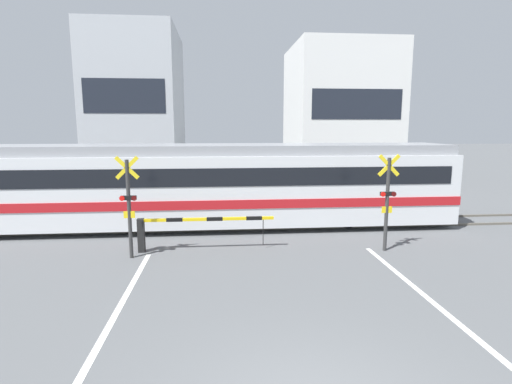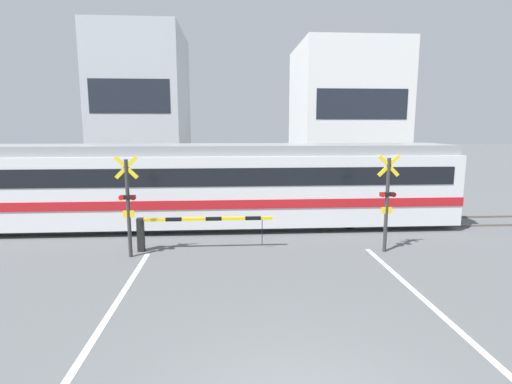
% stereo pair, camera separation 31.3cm
% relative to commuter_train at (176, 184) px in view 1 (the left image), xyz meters
% --- Properties ---
extents(rail_track_near, '(50.00, 0.10, 0.08)m').
position_rel_commuter_train_xyz_m(rail_track_near, '(2.88, -0.72, -1.65)').
color(rail_track_near, '#5B564C').
rests_on(rail_track_near, ground_plane).
extents(rail_track_far, '(50.00, 0.10, 0.08)m').
position_rel_commuter_train_xyz_m(rail_track_far, '(2.88, 0.72, -1.65)').
color(rail_track_far, '#5B564C').
rests_on(rail_track_far, ground_plane).
extents(road_stripe_left, '(0.14, 11.41, 0.01)m').
position_rel_commuter_train_xyz_m(road_stripe_left, '(-0.54, -9.02, -1.69)').
color(road_stripe_left, white).
rests_on(road_stripe_left, ground_plane).
extents(road_stripe_right, '(0.14, 11.41, 0.01)m').
position_rel_commuter_train_xyz_m(road_stripe_right, '(6.30, -9.02, -1.69)').
color(road_stripe_right, white).
rests_on(road_stripe_right, ground_plane).
extents(commuter_train, '(20.97, 2.88, 3.16)m').
position_rel_commuter_train_xyz_m(commuter_train, '(0.00, 0.00, 0.00)').
color(commuter_train, silver).
rests_on(commuter_train, ground_plane).
extents(crossing_barrier_near, '(4.20, 0.20, 1.05)m').
position_rel_commuter_train_xyz_m(crossing_barrier_near, '(0.36, -3.01, -0.92)').
color(crossing_barrier_near, black).
rests_on(crossing_barrier_near, ground_plane).
extents(crossing_barrier_far, '(4.20, 0.20, 1.05)m').
position_rel_commuter_train_xyz_m(crossing_barrier_far, '(5.40, 2.80, -0.92)').
color(crossing_barrier_far, black).
rests_on(crossing_barrier_far, ground_plane).
extents(crossing_signal_left, '(0.68, 0.15, 3.01)m').
position_rel_commuter_train_xyz_m(crossing_signal_left, '(-0.99, -3.54, -0.03)').
color(crossing_signal_left, '#333333').
rests_on(crossing_signal_left, ground_plane).
extents(crossing_signal_right, '(0.68, 0.15, 3.01)m').
position_rel_commuter_train_xyz_m(crossing_signal_right, '(6.75, -3.54, -0.03)').
color(crossing_signal_right, '#333333').
rests_on(crossing_signal_right, ground_plane).
extents(pedestrian, '(0.38, 0.23, 1.77)m').
position_rel_commuter_train_xyz_m(pedestrian, '(4.24, 5.21, -0.67)').
color(pedestrian, '#33384C').
rests_on(pedestrian, ground_plane).
extents(building_left_of_street, '(5.79, 7.81, 10.27)m').
position_rel_commuter_train_xyz_m(building_left_of_street, '(-4.04, 13.96, 3.44)').
color(building_left_of_street, '#B2B7BC').
rests_on(building_left_of_street, ground_plane).
extents(building_right_of_street, '(6.99, 7.81, 9.51)m').
position_rel_commuter_train_xyz_m(building_right_of_street, '(10.40, 13.96, 3.06)').
color(building_right_of_street, white).
rests_on(building_right_of_street, ground_plane).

